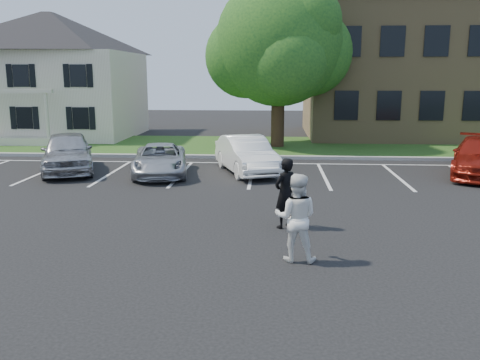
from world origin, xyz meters
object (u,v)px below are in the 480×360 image
tree (280,45)px  car_white_sedan (246,155)px  man_white_shirt (296,218)px  car_silver_west (67,152)px  man_black_suit (285,193)px  car_silver_minivan (160,160)px  house (52,75)px

tree → car_white_sedan: 8.80m
tree → car_white_sedan: size_ratio=1.99×
man_white_shirt → tree: bearing=-82.5°
tree → car_silver_west: size_ratio=1.86×
tree → man_white_shirt: size_ratio=4.72×
tree → man_black_suit: (0.01, -14.74, -4.45)m
tree → car_silver_minivan: 10.46m
man_black_suit → man_white_shirt: man_white_shirt is taller
house → man_white_shirt: house is taller
house → man_black_suit: size_ratio=5.72×
car_silver_west → car_white_sedan: 7.20m
man_black_suit → car_silver_west: 11.14m
car_white_sedan → car_silver_minivan: bearing=171.8°
man_white_shirt → car_silver_minivan: bearing=-54.7°
house → man_white_shirt: (14.32, -21.21, -2.90)m
house → car_silver_west: 13.35m
car_silver_west → tree: bearing=20.7°
tree → man_black_suit: size_ratio=4.88×
man_white_shirt → car_white_sedan: 9.83m
house → man_white_shirt: size_ratio=5.53×
house → man_white_shirt: bearing=-56.0°
car_silver_west → car_white_sedan: (7.20, 0.25, -0.08)m
car_silver_west → car_white_sedan: size_ratio=1.07×
house → man_black_suit: 23.76m
man_white_shirt → car_silver_minivan: man_white_shirt is taller
man_black_suit → man_white_shirt: (0.18, -2.34, 0.03)m
man_black_suit → car_silver_west: size_ratio=0.38×
man_white_shirt → man_black_suit: bearing=-78.7°
tree → man_black_suit: 15.40m
car_silver_west → car_silver_minivan: bearing=-27.4°
house → car_silver_minivan: bearing=-52.3°
man_black_suit → car_silver_minivan: bearing=-99.8°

